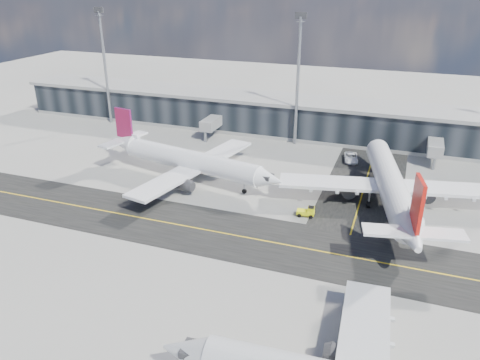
{
  "coord_description": "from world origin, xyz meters",
  "views": [
    {
      "loc": [
        23.32,
        -53.08,
        35.85
      ],
      "look_at": [
        -0.79,
        13.05,
        5.0
      ],
      "focal_mm": 35.0,
      "sensor_mm": 36.0,
      "label": 1
    }
  ],
  "objects": [
    {
      "name": "ground",
      "position": [
        0.0,
        0.0,
        0.0
      ],
      "size": [
        300.0,
        300.0,
        0.0
      ],
      "primitive_type": "plane",
      "color": "gray",
      "rests_on": "ground"
    },
    {
      "name": "taxiway_lanes",
      "position": [
        3.91,
        10.74,
        0.01
      ],
      "size": [
        180.0,
        63.0,
        0.03
      ],
      "color": "black",
      "rests_on": "ground"
    },
    {
      "name": "terminal_concourse",
      "position": [
        0.04,
        54.93,
        4.09
      ],
      "size": [
        152.0,
        19.8,
        8.8
      ],
      "color": "black",
      "rests_on": "ground"
    },
    {
      "name": "floodlight_masts",
      "position": [
        0.0,
        48.0,
        15.61
      ],
      "size": [
        102.5,
        0.7,
        28.9
      ],
      "color": "gray",
      "rests_on": "ground"
    },
    {
      "name": "airliner_af",
      "position": [
        -14.01,
        20.87,
        3.85
      ],
      "size": [
        39.12,
        33.56,
        11.64
      ],
      "rotation": [
        0.0,
        0.0,
        -1.77
      ],
      "color": "white",
      "rests_on": "ground"
    },
    {
      "name": "airliner_redtail",
      "position": [
        22.6,
        21.4,
        4.23
      ],
      "size": [
        36.92,
        43.01,
        12.81
      ],
      "rotation": [
        0.0,
        0.0,
        0.21
      ],
      "color": "white",
      "rests_on": "ground"
    },
    {
      "name": "baggage_tug",
      "position": [
        10.57,
        13.66,
        0.88
      ],
      "size": [
        2.92,
        1.7,
        1.75
      ],
      "rotation": [
        0.0,
        0.0,
        -1.47
      ],
      "color": "#F2FA0D",
      "rests_on": "ground"
    },
    {
      "name": "service_van",
      "position": [
        13.81,
        41.08,
        0.81
      ],
      "size": [
        3.64,
        6.19,
        1.62
      ],
      "primitive_type": "imported",
      "rotation": [
        0.0,
        0.0,
        0.17
      ],
      "color": "white",
      "rests_on": "ground"
    }
  ]
}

